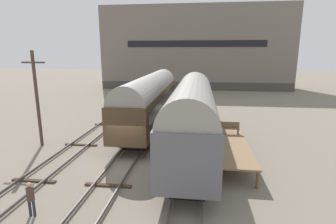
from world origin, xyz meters
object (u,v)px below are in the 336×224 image
object	(u,v)px
train_car_grey	(192,113)
train_car_brown	(151,97)
utility_pole	(37,98)
bench	(230,127)
person_worker	(30,196)

from	to	relation	value
train_car_grey	train_car_brown	bearing A→B (deg)	120.58
train_car_brown	utility_pole	bearing A→B (deg)	-136.38
bench	person_worker	xyz separation A→B (m)	(-9.63, -10.04, -0.61)
train_car_brown	person_worker	size ratio (longest dim) A/B	11.58
bench	person_worker	bearing A→B (deg)	-133.82
train_car_grey	person_worker	bearing A→B (deg)	-129.09
train_car_brown	utility_pole	world-z (taller)	utility_pole
bench	utility_pole	size ratio (longest dim) A/B	0.19
train_car_brown	utility_pole	distance (m)	10.32
train_car_brown	train_car_grey	world-z (taller)	train_car_grey
train_car_grey	utility_pole	distance (m)	11.83
train_car_grey	utility_pole	xyz separation A→B (m)	(-11.80, 0.30, 0.79)
person_worker	utility_pole	xyz separation A→B (m)	(-5.01, 8.66, 2.85)
train_car_brown	person_worker	xyz separation A→B (m)	(-2.43, -15.75, -1.91)
train_car_brown	bench	distance (m)	9.28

